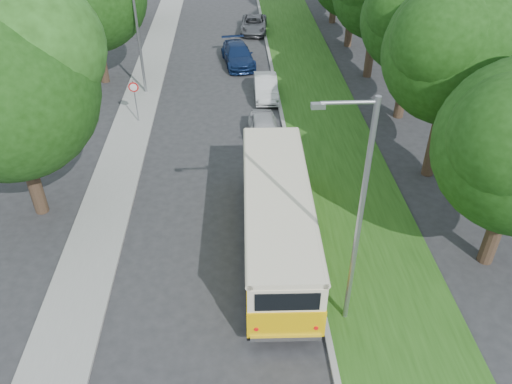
{
  "coord_description": "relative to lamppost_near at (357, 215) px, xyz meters",
  "views": [
    {
      "loc": [
        0.77,
        -13.44,
        13.06
      ],
      "look_at": [
        1.62,
        2.81,
        1.5
      ],
      "focal_mm": 35.0,
      "sensor_mm": 36.0,
      "label": 1
    }
  ],
  "objects": [
    {
      "name": "ground",
      "position": [
        -4.21,
        2.5,
        -4.37
      ],
      "size": [
        120.0,
        120.0,
        0.0
      ],
      "primitive_type": "plane",
      "color": "#2A2A2C",
      "rests_on": "ground"
    },
    {
      "name": "curb",
      "position": [
        -0.61,
        7.5,
        -4.29
      ],
      "size": [
        0.2,
        70.0,
        0.15
      ],
      "primitive_type": "cube",
      "color": "gray",
      "rests_on": "ground"
    },
    {
      "name": "grass_verge",
      "position": [
        1.74,
        7.5,
        -4.3
      ],
      "size": [
        4.5,
        70.0,
        0.13
      ],
      "primitive_type": "cube",
      "color": "#224A13",
      "rests_on": "ground"
    },
    {
      "name": "sidewalk",
      "position": [
        -9.01,
        7.5,
        -4.31
      ],
      "size": [
        2.2,
        70.0,
        0.12
      ],
      "primitive_type": "cube",
      "color": "gray",
      "rests_on": "ground"
    },
    {
      "name": "lamppost_near",
      "position": [
        0.0,
        0.0,
        0.0
      ],
      "size": [
        1.71,
        0.16,
        8.0
      ],
      "color": "gray",
      "rests_on": "ground"
    },
    {
      "name": "lamppost_far",
      "position": [
        -8.91,
        18.5,
        -0.25
      ],
      "size": [
        1.71,
        0.16,
        7.5
      ],
      "color": "gray",
      "rests_on": "ground"
    },
    {
      "name": "warning_sign",
      "position": [
        -8.71,
        14.48,
        -2.66
      ],
      "size": [
        0.56,
        0.1,
        2.5
      ],
      "color": "gray",
      "rests_on": "ground"
    },
    {
      "name": "vintage_bus",
      "position": [
        -1.89,
        3.6,
        -2.94
      ],
      "size": [
        2.72,
        9.67,
        2.85
      ],
      "primitive_type": null,
      "rotation": [
        0.0,
        0.0,
        -0.03
      ],
      "color": "#FFC008",
      "rests_on": "ground"
    },
    {
      "name": "car_silver",
      "position": [
        -1.81,
        11.97,
        -3.7
      ],
      "size": [
        1.64,
        3.96,
        1.34
      ],
      "primitive_type": "imported",
      "rotation": [
        0.0,
        0.0,
        0.01
      ],
      "color": "silver",
      "rests_on": "ground"
    },
    {
      "name": "car_white",
      "position": [
        -1.34,
        17.58,
        -3.73
      ],
      "size": [
        1.39,
        3.89,
        1.28
      ],
      "primitive_type": "imported",
      "rotation": [
        0.0,
        0.0,
        -0.01
      ],
      "color": "silver",
      "rests_on": "ground"
    },
    {
      "name": "car_blue",
      "position": [
        -2.92,
        23.13,
        -3.68
      ],
      "size": [
        2.59,
        4.98,
        1.38
      ],
      "primitive_type": "imported",
      "rotation": [
        0.0,
        0.0,
        0.14
      ],
      "color": "navy",
      "rests_on": "ground"
    },
    {
      "name": "car_grey",
      "position": [
        -1.45,
        30.3,
        -3.75
      ],
      "size": [
        2.43,
        4.62,
        1.24
      ],
      "primitive_type": "imported",
      "rotation": [
        0.0,
        0.0,
        -0.09
      ],
      "color": "#53545A",
      "rests_on": "ground"
    }
  ]
}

